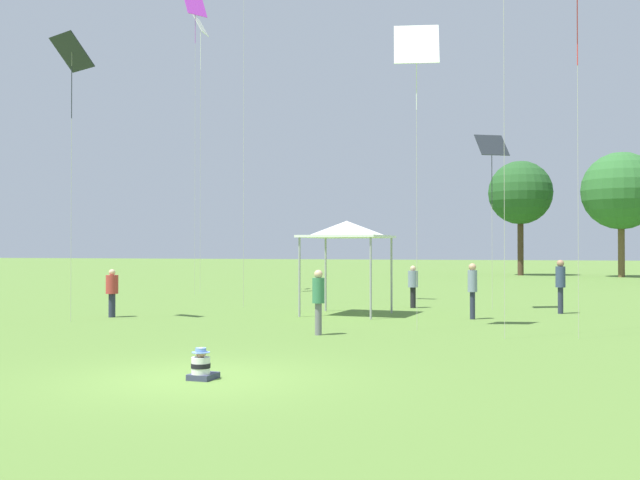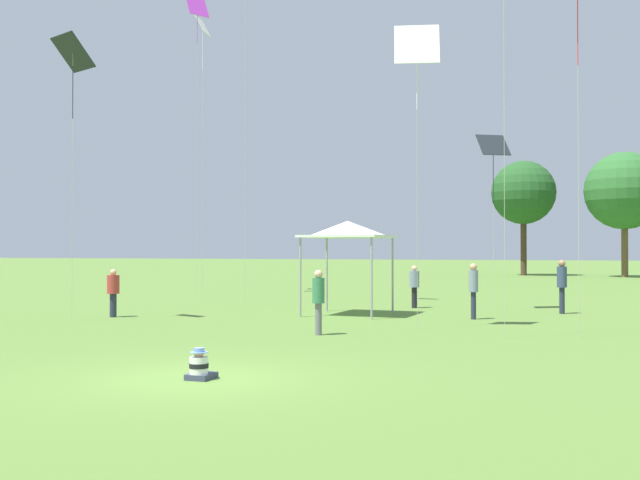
{
  "view_description": "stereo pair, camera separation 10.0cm",
  "coord_description": "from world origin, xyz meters",
  "px_view_note": "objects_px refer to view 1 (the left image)",
  "views": [
    {
      "loc": [
        6.05,
        -11.41,
        2.2
      ],
      "look_at": [
        0.04,
        6.55,
        2.44
      ],
      "focal_mm": 42.0,
      "sensor_mm": 36.0,
      "label": 1
    },
    {
      "loc": [
        6.14,
        -11.37,
        2.2
      ],
      "look_at": [
        0.04,
        6.55,
        2.44
      ],
      "focal_mm": 42.0,
      "sensor_mm": 36.0,
      "label": 2
    }
  ],
  "objects_px": {
    "seated_toddler": "(201,367)",
    "kite_7": "(416,49)",
    "canopy_tent": "(347,230)",
    "distant_tree_1": "(520,193)",
    "person_standing_0": "(472,285)",
    "person_standing_1": "(112,289)",
    "kite_2": "(195,16)",
    "person_standing_6": "(560,281)",
    "distant_tree_2": "(621,191)",
    "kite_5": "(201,35)",
    "person_standing_5": "(318,296)",
    "kite_0": "(492,149)",
    "kite_1": "(72,57)",
    "person_standing_4": "(413,283)"
  },
  "relations": [
    {
      "from": "seated_toddler",
      "to": "kite_7",
      "type": "relative_size",
      "value": 0.07
    },
    {
      "from": "canopy_tent",
      "to": "distant_tree_1",
      "type": "distance_m",
      "value": 42.16
    },
    {
      "from": "canopy_tent",
      "to": "kite_7",
      "type": "bearing_deg",
      "value": -50.56
    },
    {
      "from": "person_standing_0",
      "to": "person_standing_1",
      "type": "xyz_separation_m",
      "value": [
        -11.21,
        -3.01,
        -0.17
      ]
    },
    {
      "from": "kite_2",
      "to": "distant_tree_1",
      "type": "xyz_separation_m",
      "value": [
        13.36,
        33.35,
        -6.61
      ]
    },
    {
      "from": "person_standing_6",
      "to": "distant_tree_2",
      "type": "relative_size",
      "value": 0.18
    },
    {
      "from": "seated_toddler",
      "to": "person_standing_6",
      "type": "xyz_separation_m",
      "value": [
        5.61,
        15.6,
        0.9
      ]
    },
    {
      "from": "seated_toddler",
      "to": "person_standing_6",
      "type": "height_order",
      "value": "person_standing_6"
    },
    {
      "from": "kite_5",
      "to": "person_standing_6",
      "type": "bearing_deg",
      "value": -75.43
    },
    {
      "from": "person_standing_6",
      "to": "person_standing_5",
      "type": "bearing_deg",
      "value": 68.28
    },
    {
      "from": "canopy_tent",
      "to": "person_standing_1",
      "type": "bearing_deg",
      "value": -155.44
    },
    {
      "from": "person_standing_1",
      "to": "kite_0",
      "type": "relative_size",
      "value": 0.24
    },
    {
      "from": "seated_toddler",
      "to": "canopy_tent",
      "type": "height_order",
      "value": "canopy_tent"
    },
    {
      "from": "person_standing_5",
      "to": "kite_0",
      "type": "bearing_deg",
      "value": 159.48
    },
    {
      "from": "kite_2",
      "to": "distant_tree_2",
      "type": "xyz_separation_m",
      "value": [
        21.26,
        31.53,
        -6.77
      ]
    },
    {
      "from": "person_standing_0",
      "to": "kite_2",
      "type": "bearing_deg",
      "value": 157.33
    },
    {
      "from": "seated_toddler",
      "to": "distant_tree_1",
      "type": "xyz_separation_m",
      "value": [
        1.92,
        54.59,
        6.82
      ]
    },
    {
      "from": "kite_5",
      "to": "seated_toddler",
      "type": "bearing_deg",
      "value": -114.5
    },
    {
      "from": "seated_toddler",
      "to": "canopy_tent",
      "type": "bearing_deg",
      "value": 96.38
    },
    {
      "from": "person_standing_0",
      "to": "distant_tree_1",
      "type": "height_order",
      "value": "distant_tree_1"
    },
    {
      "from": "kite_5",
      "to": "person_standing_1",
      "type": "bearing_deg",
      "value": -126.01
    },
    {
      "from": "kite_0",
      "to": "kite_2",
      "type": "height_order",
      "value": "kite_2"
    },
    {
      "from": "canopy_tent",
      "to": "kite_0",
      "type": "xyz_separation_m",
      "value": [
        4.44,
        3.64,
        3.03
      ]
    },
    {
      "from": "person_standing_0",
      "to": "distant_tree_2",
      "type": "xyz_separation_m",
      "value": [
        6.83,
        40.21,
        5.8
      ]
    },
    {
      "from": "kite_5",
      "to": "distant_tree_1",
      "type": "distance_m",
      "value": 34.95
    },
    {
      "from": "canopy_tent",
      "to": "kite_1",
      "type": "distance_m",
      "value": 10.28
    },
    {
      "from": "person_standing_1",
      "to": "kite_1",
      "type": "relative_size",
      "value": 0.18
    },
    {
      "from": "seated_toddler",
      "to": "kite_5",
      "type": "xyz_separation_m",
      "value": [
        -12.19,
        23.24,
        13.08
      ]
    },
    {
      "from": "seated_toddler",
      "to": "kite_5",
      "type": "bearing_deg",
      "value": 118.65
    },
    {
      "from": "distant_tree_1",
      "to": "seated_toddler",
      "type": "bearing_deg",
      "value": -92.02
    },
    {
      "from": "person_standing_6",
      "to": "kite_7",
      "type": "height_order",
      "value": "kite_7"
    },
    {
      "from": "person_standing_4",
      "to": "kite_0",
      "type": "bearing_deg",
      "value": -32.14
    },
    {
      "from": "person_standing_5",
      "to": "kite_2",
      "type": "relative_size",
      "value": 0.11
    },
    {
      "from": "person_standing_0",
      "to": "kite_7",
      "type": "bearing_deg",
      "value": -98.1
    },
    {
      "from": "seated_toddler",
      "to": "canopy_tent",
      "type": "relative_size",
      "value": 0.17
    },
    {
      "from": "person_standing_6",
      "to": "distant_tree_2",
      "type": "height_order",
      "value": "distant_tree_2"
    },
    {
      "from": "person_standing_4",
      "to": "kite_1",
      "type": "distance_m",
      "value": 14.28
    },
    {
      "from": "person_standing_6",
      "to": "kite_5",
      "type": "relative_size",
      "value": 0.13
    },
    {
      "from": "distant_tree_1",
      "to": "distant_tree_2",
      "type": "distance_m",
      "value": 8.1
    },
    {
      "from": "person_standing_5",
      "to": "kite_5",
      "type": "relative_size",
      "value": 0.12
    },
    {
      "from": "seated_toddler",
      "to": "kite_7",
      "type": "height_order",
      "value": "kite_7"
    },
    {
      "from": "distant_tree_1",
      "to": "canopy_tent",
      "type": "bearing_deg",
      "value": -94.28
    },
    {
      "from": "person_standing_4",
      "to": "kite_0",
      "type": "xyz_separation_m",
      "value": [
        2.93,
        -0.08,
        4.94
      ]
    },
    {
      "from": "canopy_tent",
      "to": "distant_tree_1",
      "type": "bearing_deg",
      "value": 85.72
    },
    {
      "from": "person_standing_0",
      "to": "kite_0",
      "type": "distance_m",
      "value": 6.15
    },
    {
      "from": "person_standing_4",
      "to": "canopy_tent",
      "type": "relative_size",
      "value": 0.5
    },
    {
      "from": "person_standing_4",
      "to": "canopy_tent",
      "type": "distance_m",
      "value": 4.45
    },
    {
      "from": "person_standing_4",
      "to": "distant_tree_1",
      "type": "height_order",
      "value": "distant_tree_1"
    },
    {
      "from": "person_standing_0",
      "to": "kite_5",
      "type": "relative_size",
      "value": 0.12
    },
    {
      "from": "person_standing_1",
      "to": "kite_0",
      "type": "height_order",
      "value": "kite_0"
    }
  ]
}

